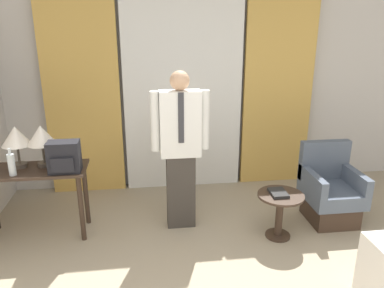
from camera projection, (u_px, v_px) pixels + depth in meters
The scene contains 13 objects.
wall_back at pixel (182, 85), 4.83m from camera, with size 10.00×0.06×2.70m.
curtain_sheer_center at pixel (183, 91), 4.73m from camera, with size 1.50×0.06×2.58m.
curtain_drape_left at pixel (82, 93), 4.58m from camera, with size 0.91×0.06×2.58m.
curtain_drape_right at pixel (278, 89), 4.88m from camera, with size 0.91×0.06×2.58m.
desk at pixel (33, 181), 3.76m from camera, with size 1.07×0.46×0.74m.
table_lamp_left at pixel (16, 137), 3.67m from camera, with size 0.28×0.28×0.42m.
table_lamp_right at pixel (41, 136), 3.70m from camera, with size 0.28×0.28×0.42m.
bottle_by_lamp at pixel (11, 164), 3.53m from camera, with size 0.07×0.07×0.27m.
backpack at pixel (64, 157), 3.60m from camera, with size 0.30×0.21×0.31m.
person at pixel (180, 145), 3.84m from camera, with size 0.60×0.20×1.68m.
armchair at pixel (330, 193), 4.16m from camera, with size 0.57×0.60×0.86m.
side_table at pixel (280, 208), 3.80m from camera, with size 0.47×0.47×0.48m.
book at pixel (278, 193), 3.75m from camera, with size 0.16×0.22×0.03m.
Camera 1 is at (-0.50, -1.79, 2.14)m, focal length 35.00 mm.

